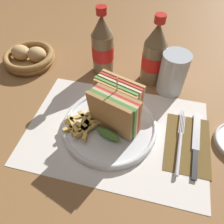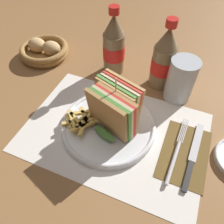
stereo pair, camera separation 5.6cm
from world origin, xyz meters
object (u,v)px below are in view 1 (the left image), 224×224
coke_bottle_near (103,47)px  coke_bottle_far (154,55)px  fork (180,146)px  bread_basket (29,57)px  knife (196,144)px  glass_near (173,73)px  club_sandwich (116,108)px  plate_main (110,125)px

coke_bottle_near → coke_bottle_far: (0.16, -0.01, 0.00)m
fork → coke_bottle_near: 0.37m
fork → bread_basket: size_ratio=1.18×
knife → glass_near: size_ratio=1.55×
coke_bottle_near → bread_basket: bearing=-175.5°
club_sandwich → knife: club_sandwich is taller
coke_bottle_near → bread_basket: size_ratio=1.26×
plate_main → glass_near: (0.14, 0.18, 0.05)m
club_sandwich → knife: 0.22m
club_sandwich → bread_basket: club_sandwich is taller
fork → glass_near: (-0.04, 0.20, 0.06)m
fork → coke_bottle_near: size_ratio=0.94×
glass_near → knife: bearing=-66.8°
club_sandwich → bread_basket: bearing=150.3°
club_sandwich → coke_bottle_far: (0.06, 0.21, 0.02)m
coke_bottle_far → bread_basket: (-0.41, -0.01, -0.07)m
plate_main → bread_basket: 0.39m
club_sandwich → knife: (0.21, -0.01, -0.07)m
fork → plate_main: bearing=175.9°
knife → coke_bottle_near: size_ratio=0.93×
fork → bread_basket: (-0.52, 0.23, 0.01)m
coke_bottle_near → glass_near: (0.22, -0.04, -0.03)m
fork → coke_bottle_near: coke_bottle_near is taller
plate_main → knife: 0.22m
club_sandwich → plate_main: bearing=-156.2°
plate_main → coke_bottle_near: coke_bottle_near is taller
coke_bottle_far → glass_near: size_ratio=1.67×
club_sandwich → coke_bottle_far: coke_bottle_far is taller
fork → glass_near: glass_near is taller
coke_bottle_near → plate_main: bearing=-70.6°
coke_bottle_far → glass_near: (0.06, -0.03, -0.03)m
glass_near → fork: bearing=-78.7°
coke_bottle_near → coke_bottle_far: size_ratio=1.00×
coke_bottle_near → coke_bottle_far: bearing=-2.8°
club_sandwich → glass_near: size_ratio=1.19×
club_sandwich → bread_basket: 0.41m
coke_bottle_far → bread_basket: size_ratio=1.26×
glass_near → bread_basket: (-0.48, 0.02, -0.04)m
knife → club_sandwich: bearing=179.7°
coke_bottle_near → glass_near: 0.23m
club_sandwich → coke_bottle_far: bearing=73.3°
knife → glass_near: glass_near is taller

